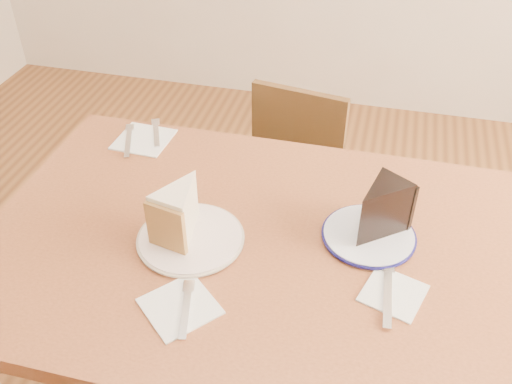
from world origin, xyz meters
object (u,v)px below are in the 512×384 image
object	(u,v)px
table	(258,274)
chair_far	(283,196)
plate_navy	(369,235)
carrot_cake	(183,210)
chocolate_cake	(377,214)
plate_cream	(191,238)

from	to	relation	value
table	chair_far	world-z (taller)	same
plate_navy	carrot_cake	bearing A→B (deg)	-168.03
plate_navy	chocolate_cake	bearing A→B (deg)	19.94
plate_cream	table	bearing A→B (deg)	12.62
table	chair_far	xyz separation A→B (m)	(-0.06, 0.57, -0.23)
chair_far	plate_cream	xyz separation A→B (m)	(-0.08, -0.61, 0.34)
table	plate_cream	distance (m)	0.18
chair_far	plate_cream	size ratio (longest dim) A/B	3.41
plate_cream	plate_navy	world-z (taller)	same
chair_far	chocolate_cake	bearing A→B (deg)	130.17
table	carrot_cake	distance (m)	0.23
plate_cream	carrot_cake	size ratio (longest dim) A/B	1.83
plate_cream	carrot_cake	distance (m)	0.07
plate_navy	carrot_cake	xyz separation A→B (m)	(-0.39, -0.08, 0.06)
plate_cream	plate_navy	bearing A→B (deg)	15.54
plate_cream	carrot_cake	world-z (taller)	carrot_cake
plate_navy	chocolate_cake	xyz separation A→B (m)	(0.01, 0.00, 0.06)
chair_far	table	bearing A→B (deg)	105.38
plate_cream	chocolate_cake	bearing A→B (deg)	15.66
table	chocolate_cake	bearing A→B (deg)	17.43
plate_navy	carrot_cake	world-z (taller)	carrot_cake
plate_cream	chocolate_cake	size ratio (longest dim) A/B	1.80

